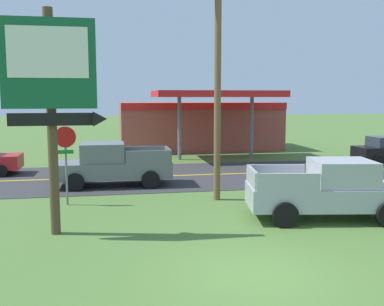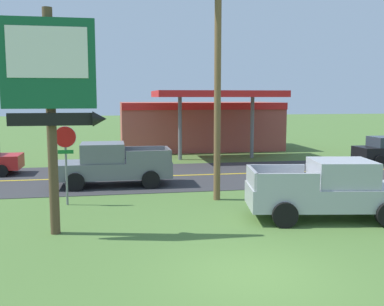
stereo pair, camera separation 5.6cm
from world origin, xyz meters
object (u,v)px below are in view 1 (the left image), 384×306
motel_sign (52,86)px  pickup_silver_parked_on_lawn (330,190)px  gas_station (199,124)px  pickup_grey_on_road (112,165)px  utility_pole (218,75)px  stop_sign (66,151)px

motel_sign → pickup_silver_parked_on_lawn: 9.28m
motel_sign → gas_station: 22.41m
pickup_grey_on_road → pickup_silver_parked_on_lawn: bearing=-44.3°
pickup_silver_parked_on_lawn → pickup_grey_on_road: same height
utility_pole → stop_sign: bearing=178.7°
stop_sign → utility_pole: utility_pole is taller
stop_sign → gas_station: size_ratio=0.25×
stop_sign → utility_pole: bearing=-1.3°
motel_sign → utility_pole: size_ratio=0.71×
pickup_silver_parked_on_lawn → pickup_grey_on_road: bearing=135.7°
motel_sign → utility_pole: (5.64, 3.59, 0.51)m
gas_station → stop_sign: bearing=-116.3°
stop_sign → gas_station: (8.37, 16.96, -0.08)m
pickup_silver_parked_on_lawn → pickup_grey_on_road: 9.86m
stop_sign → utility_pole: size_ratio=0.33×
pickup_grey_on_road → motel_sign: bearing=-102.6°
stop_sign → pickup_silver_parked_on_lawn: stop_sign is taller
motel_sign → pickup_grey_on_road: (1.60, 7.12, -3.36)m
motel_sign → stop_sign: motel_sign is taller
pickup_silver_parked_on_lawn → stop_sign: bearing=158.2°
gas_station → motel_sign: bearing=-111.9°
stop_sign → motel_sign: bearing=-89.2°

